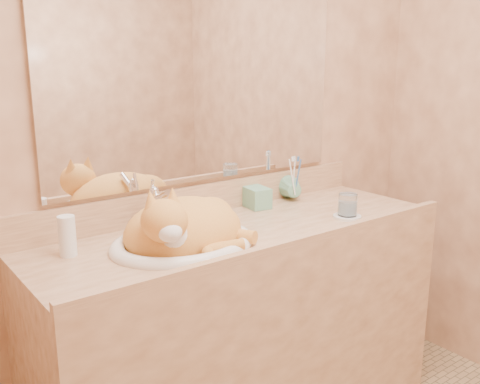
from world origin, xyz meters
TOP-DOWN VIEW (x-y plane):
  - wall_back at (0.00, 1.00)m, footprint 2.40×0.02m
  - vanity_counter at (0.00, 0.72)m, footprint 1.60×0.55m
  - mirror at (0.00, 0.99)m, footprint 1.30×0.02m
  - sink_basin at (-0.28, 0.70)m, footprint 0.50×0.42m
  - faucet at (-0.28, 0.90)m, footprint 0.05×0.13m
  - cat at (-0.28, 0.70)m, footprint 0.45×0.38m
  - soap_dispenser at (0.21, 0.87)m, footprint 0.10×0.10m
  - toothbrush_cup at (0.40, 0.89)m, footprint 0.14×0.14m
  - toothbrushes at (0.40, 0.89)m, footprint 0.03×0.03m
  - saucer at (0.40, 0.59)m, footprint 0.11×0.11m
  - water_glass at (0.40, 0.59)m, footprint 0.07×0.07m
  - lotion_bottle at (-0.62, 0.84)m, footprint 0.05×0.05m

SIDE VIEW (x-z plane):
  - vanity_counter at x=0.00m, z-range 0.00..0.85m
  - saucer at x=0.40m, z-range 0.85..0.86m
  - toothbrush_cup at x=0.40m, z-range 0.85..0.95m
  - water_glass at x=0.40m, z-range 0.86..0.95m
  - lotion_bottle at x=-0.62m, z-range 0.85..0.98m
  - cat at x=-0.28m, z-range 0.80..1.03m
  - sink_basin at x=-0.28m, z-range 0.85..1.00m
  - faucet at x=-0.28m, z-range 0.85..1.03m
  - soap_dispenser at x=0.21m, z-range 0.85..1.04m
  - toothbrushes at x=0.40m, z-range 0.87..1.08m
  - wall_back at x=0.00m, z-range 0.00..2.50m
  - mirror at x=0.00m, z-range 0.99..1.79m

